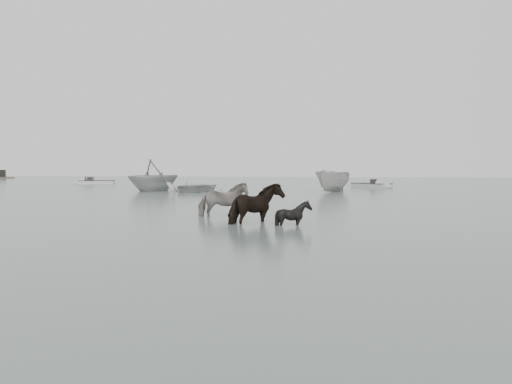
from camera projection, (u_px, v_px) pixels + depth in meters
ground at (236, 224)px, 16.31m from camera, size 140.00×140.00×0.00m
pony_pinto at (223, 196)px, 18.70m from camera, size 2.01×1.45×1.55m
pony_dark at (257, 198)px, 16.52m from camera, size 1.77×1.95×1.68m
pony_black at (294, 208)px, 15.95m from camera, size 1.20×1.12×1.10m
rowboat_lead at (194, 185)px, 36.42m from camera, size 4.18×5.17×0.95m
rowboat_trail at (154, 174)px, 37.58m from camera, size 5.90×6.18×2.53m
boat_small at (333, 180)px, 36.23m from camera, size 3.17×4.81×1.74m
skiff_outer at (96, 180)px, 52.27m from camera, size 5.21×3.12×0.75m
skiff_mid at (371, 183)px, 43.69m from camera, size 4.51×4.38×0.75m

